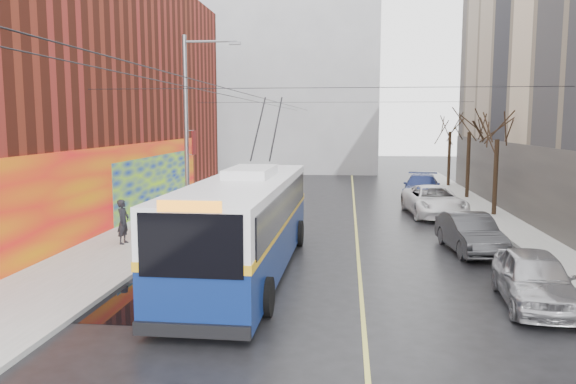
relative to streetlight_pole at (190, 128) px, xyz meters
name	(u,v)px	position (x,y,z in m)	size (l,w,h in m)	color
ground	(308,308)	(6.14, -10.00, -4.85)	(140.00, 140.00, 0.00)	black
sidewalk_left	(167,223)	(-1.86, 2.00, -4.77)	(4.00, 60.00, 0.15)	gray
sidewalk_right	(515,230)	(15.14, 2.00, -4.77)	(2.00, 60.00, 0.15)	gray
lane_line	(355,221)	(7.64, 4.00, -4.84)	(0.12, 50.00, 0.01)	#BFB74C
building_left	(31,87)	(-9.85, 3.99, 2.14)	(12.11, 36.00, 14.00)	#541C10
building_far	(282,85)	(0.14, 34.99, 4.17)	(20.50, 12.10, 18.00)	gray
streetlight_pole	(190,128)	(0.00, 0.00, 0.00)	(2.65, 0.60, 9.00)	slate
catenary_wires	(280,101)	(3.60, 4.77, 1.40)	(18.00, 60.00, 0.22)	black
tree_near	(498,125)	(15.14, 6.00, 0.13)	(3.20, 3.20, 6.40)	black
tree_mid	(470,120)	(15.14, 13.00, 0.41)	(3.20, 3.20, 6.68)	black
tree_far	(450,122)	(15.14, 20.00, 0.30)	(3.20, 3.20, 6.57)	black
puddle	(141,302)	(1.31, -10.04, -4.84)	(2.72, 3.69, 0.01)	black
pigeons_flying	(259,61)	(3.10, 0.68, 3.07)	(3.77, 4.43, 1.02)	slate
trolleybus	(246,222)	(3.75, -6.49, -3.11)	(3.25, 13.26, 6.25)	#0B1C52
parked_car_a	(534,278)	(12.45, -9.12, -4.07)	(1.84, 4.57, 1.56)	#98979C
parked_car_b	(470,233)	(12.05, -2.63, -4.09)	(1.61, 4.62, 1.52)	#2B2B2E
parked_car_c	(434,201)	(11.94, 6.08, -4.02)	(2.73, 5.92, 1.64)	white
parked_car_d	(422,187)	(12.09, 12.41, -4.01)	(2.34, 5.75, 1.67)	navy
following_car	(250,198)	(1.70, 6.11, -4.03)	(1.93, 4.80, 1.63)	#9D9CA1
pedestrian_a	(123,222)	(-1.97, -3.22, -3.78)	(0.67, 0.44, 1.84)	black
pedestrian_b	(171,209)	(-1.30, 0.94, -3.90)	(0.78, 0.61, 1.60)	black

